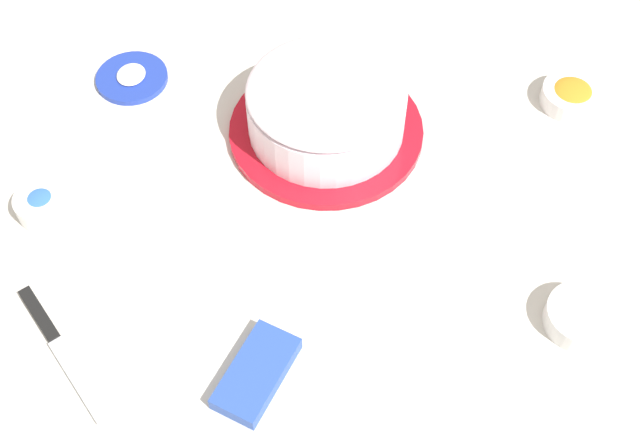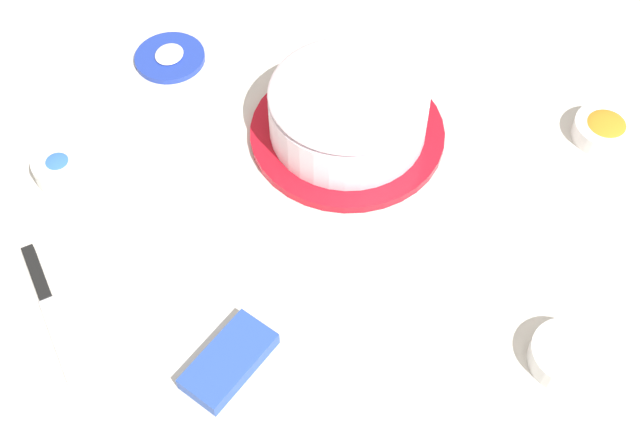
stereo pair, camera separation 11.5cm
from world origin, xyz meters
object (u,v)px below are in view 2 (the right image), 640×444
Objects in this scene: frosted_cake at (348,113)px; spreading_knife at (46,299)px; sprinkle_bowl_orange at (604,129)px; sprinkle_bowl_blue at (60,168)px; candy_box_lower at (229,361)px; sprinkle_bowl_green at (566,356)px; frosting_tub_lid at (170,57)px.

spreading_knife is at bearing -39.80° from frosted_cake.
sprinkle_bowl_orange reaches higher than spreading_knife.
candy_box_lower is (0.24, 0.35, -0.01)m from sprinkle_bowl_blue.
sprinkle_bowl_blue reaches higher than sprinkle_bowl_green.
frosted_cake reaches higher than frosting_tub_lid.
spreading_knife is 1.94× the size of sprinkle_bowl_orange.
frosted_cake is 3.95× the size of sprinkle_bowl_blue.
sprinkle_bowl_orange is at bearing 176.00° from sprinkle_bowl_green.
sprinkle_bowl_green is (0.42, -0.03, -0.00)m from sprinkle_bowl_orange.
sprinkle_bowl_blue is 0.82× the size of sprinkle_bowl_green.
sprinkle_bowl_green is (0.32, 0.37, -0.04)m from frosted_cake.
frosted_cake is 0.53m from spreading_knife.
sprinkle_bowl_blue is at bearing -99.24° from sprinkle_bowl_green.
sprinkle_bowl_blue reaches higher than frosting_tub_lid.
frosted_cake is 2.57× the size of frosting_tub_lid.
candy_box_lower is at bearing 83.89° from spreading_knife.
spreading_knife is 0.89m from sprinkle_bowl_orange.
sprinkle_bowl_green is (0.41, 0.71, 0.01)m from frosting_tub_lid.
sprinkle_bowl_orange is at bearing 90.33° from frosting_tub_lid.
frosting_tub_lid is at bearing -179.69° from spreading_knife.
spreading_knife is at bearing -83.16° from sprinkle_bowl_green.
sprinkle_bowl_green is at bearing 80.76° from sprinkle_bowl_blue.
candy_box_lower is (0.43, -0.06, -0.04)m from frosted_cake.
frosting_tub_lid is 0.74m from sprinkle_bowl_orange.
frosted_cake is 0.49m from sprinkle_bowl_green.
frosted_cake is at bearing -75.98° from sprinkle_bowl_orange.
spreading_knife is at bearing -55.62° from sprinkle_bowl_orange.
sprinkle_bowl_orange is 0.70m from candy_box_lower.
sprinkle_bowl_green reaches higher than frosting_tub_lid.
sprinkle_bowl_blue is (0.19, -0.41, -0.03)m from frosted_cake.
frosted_cake is at bearing 140.20° from spreading_knife.
frosted_cake is 3.18× the size of sprinkle_bowl_orange.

